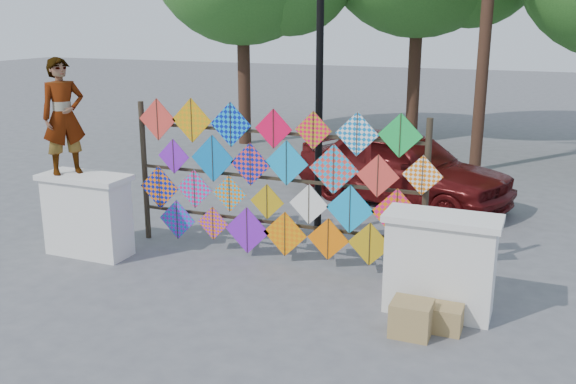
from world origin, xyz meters
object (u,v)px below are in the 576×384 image
object	(u,v)px
vendor_woman	(63,116)
sedan	(403,167)
lamppost	(319,76)
kite_rack	(276,183)

from	to	relation	value
vendor_woman	sedan	size ratio (longest dim) A/B	0.40
sedan	lamppost	bearing A→B (deg)	179.35
kite_rack	vendor_woman	size ratio (longest dim) A/B	2.83
kite_rack	lamppost	bearing A→B (deg)	80.63
lamppost	sedan	bearing A→B (deg)	70.46
kite_rack	sedan	size ratio (longest dim) A/B	1.14
vendor_woman	lamppost	xyz separation A→B (m)	(3.29, 2.20, 0.54)
kite_rack	lamppost	distance (m)	1.96
kite_rack	sedan	world-z (taller)	kite_rack
sedan	lamppost	world-z (taller)	lamppost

